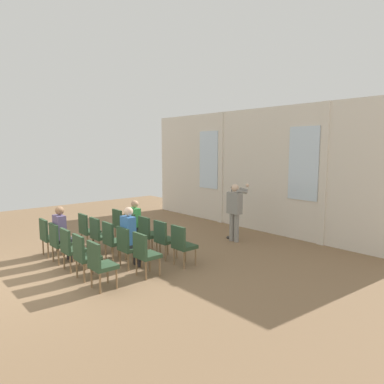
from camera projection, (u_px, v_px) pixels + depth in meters
ground_plane at (38, 278)px, 7.18m from camera, size 17.69×17.69×0.00m
rear_partition at (251, 170)px, 11.36m from camera, size 9.69×0.14×3.91m
speaker at (235, 208)px, 9.91m from camera, size 0.51×0.69×1.66m
mic_stand at (231, 227)px, 10.34m from camera, size 0.28×0.28×1.55m
chair_r0_c0 at (121, 223)px, 9.93m from camera, size 0.46×0.44×0.94m
chair_r0_c1 at (134, 227)px, 9.41m from camera, size 0.46×0.44×0.94m
audience_r0_c1 at (136, 221)px, 9.45m from camera, size 0.36×0.39×1.27m
chair_r0_c2 at (148, 232)px, 8.90m from camera, size 0.46×0.44×0.94m
chair_r0_c3 at (164, 237)px, 8.39m from camera, size 0.46×0.44×0.94m
chair_r0_c4 at (182, 243)px, 7.87m from camera, size 0.46×0.44×0.94m
chair_r1_c0 at (87, 229)px, 9.27m from camera, size 0.46×0.44×0.94m
chair_r1_c1 at (99, 233)px, 8.76m from camera, size 0.46×0.44×0.94m
chair_r1_c2 at (112, 239)px, 8.24m from camera, size 0.46×0.44×0.94m
chair_r1_c3 at (127, 245)px, 7.73m from camera, size 0.46×0.44×0.94m
audience_r1_c3 at (130, 234)px, 7.75m from camera, size 0.36×0.39×1.38m
chair_r1_c4 at (145, 252)px, 7.21m from camera, size 0.46×0.44×0.94m
chair_r2_c0 at (49, 235)px, 8.61m from camera, size 0.46×0.44×0.94m
chair_r2_c1 at (59, 240)px, 8.10m from camera, size 0.46×0.44×0.94m
audience_r2_c1 at (62, 231)px, 8.12m from camera, size 0.36×0.39×1.33m
chair_r2_c2 at (71, 247)px, 7.58m from camera, size 0.46×0.44×0.94m
chair_r2_c3 at (84, 254)px, 7.07m from camera, size 0.46×0.44×0.94m
chair_r2_c4 at (100, 262)px, 6.56m from camera, size 0.46×0.44×0.94m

